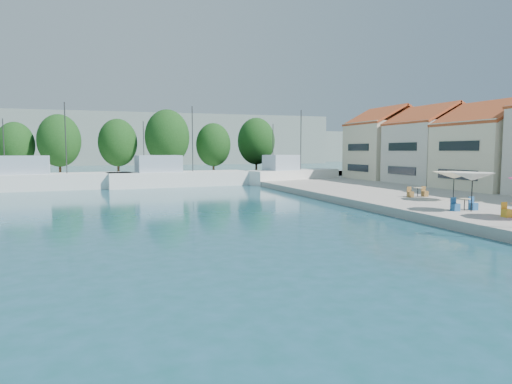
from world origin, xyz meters
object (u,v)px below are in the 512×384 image
object	(u,v)px
trawler_04	(291,175)
umbrella_cream	(454,175)
trawler_02	(46,180)
umbrella_white	(473,177)
trawler_03	(176,178)

from	to	relation	value
trawler_04	umbrella_cream	xyz separation A→B (m)	(1.35, -28.63, 1.44)
trawler_02	umbrella_cream	world-z (taller)	trawler_02
trawler_04	umbrella_white	xyz separation A→B (m)	(-2.08, -34.05, 1.69)
trawler_03	umbrella_white	distance (m)	36.17
trawler_02	umbrella_white	xyz separation A→B (m)	(27.88, -33.11, 1.69)
trawler_02	umbrella_white	distance (m)	43.32
trawler_02	trawler_04	distance (m)	29.98
trawler_03	trawler_04	distance (m)	15.42
umbrella_cream	trawler_02	bearing A→B (deg)	138.51
umbrella_white	umbrella_cream	world-z (taller)	umbrella_white
trawler_02	trawler_03	size ratio (longest dim) A/B	1.03
umbrella_white	trawler_03	bearing A→B (deg)	111.65
umbrella_white	trawler_02	bearing A→B (deg)	130.10
trawler_02	trawler_04	size ratio (longest dim) A/B	1.24
trawler_03	trawler_04	xyz separation A→B (m)	(15.41, 0.47, 0.00)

